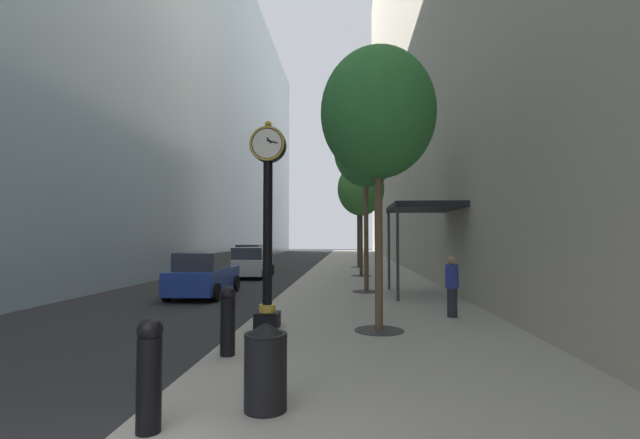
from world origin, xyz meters
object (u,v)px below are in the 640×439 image
pedestrian_walking (452,285)px  street_tree_mid_near (366,151)px  street_tree_mid_far (361,189)px  street_tree_near (378,114)px  car_silver_near (251,263)px  bollard_second (228,319)px  car_grey_far (252,257)px  street_clock (268,213)px  street_tree_far (358,200)px  bollard_nearest (149,372)px  car_blue_mid (204,275)px  trash_bin (266,365)px

pedestrian_walking → street_tree_mid_near: bearing=111.3°
street_tree_mid_far → street_tree_near: bearing=-90.0°
street_tree_mid_far → car_silver_near: size_ratio=1.47×
bollard_second → street_tree_near: (2.82, 2.23, 4.27)m
bollard_second → car_grey_far: bearing=101.7°
street_clock → street_tree_far: street_tree_far is taller
street_tree_far → car_grey_far: 8.60m
street_clock → car_silver_near: 14.64m
bollard_nearest → pedestrian_walking: size_ratio=0.76×
street_clock → bollard_second: (-0.25, -2.42, -2.03)m
street_tree_mid_far → car_blue_mid: size_ratio=1.43×
street_tree_mid_near → street_tree_mid_far: bearing=90.0°
street_clock → car_grey_far: (-4.98, 20.35, -1.97)m
street_tree_near → street_tree_mid_near: (-0.00, 7.04, 0.57)m
car_blue_mid → car_silver_near: bearing=89.8°
street_tree_far → trash_bin: size_ratio=5.65×
street_tree_near → car_blue_mid: street_tree_near is taller
street_clock → car_grey_far: 21.05m
street_tree_mid_far → trash_bin: street_tree_mid_far is taller
street_tree_near → trash_bin: 6.56m
car_silver_near → car_blue_mid: 7.82m
street_tree_far → pedestrian_walking: (2.03, -19.29, -3.93)m
street_tree_mid_near → street_tree_near: bearing=-90.0°
bollard_nearest → trash_bin: bearing=30.6°
trash_bin → street_tree_mid_near: bearing=81.8°
street_tree_far → trash_bin: bearing=-93.7°
car_silver_near → pedestrian_walking: bearing=-56.6°
bollard_nearest → bollard_second: 3.04m
bollard_second → street_tree_far: 23.86m
bollard_nearest → bollard_second: (0.00, 3.04, 0.00)m
bollard_second → car_grey_far: (-4.73, 22.77, 0.06)m
street_tree_far → car_blue_mid: 16.45m
street_tree_mid_near → car_silver_near: bearing=130.5°
trash_bin → car_grey_far: bearing=103.1°
street_tree_near → street_tree_mid_near: 7.06m
street_tree_mid_far → car_silver_near: 7.38m
street_tree_mid_near → car_grey_far: (-7.54, 13.51, -4.78)m
bollard_second → street_tree_mid_near: size_ratio=0.18×
street_tree_near → street_tree_far: bearing=90.0°
street_clock → car_grey_far: street_clock is taller
bollard_nearest → car_grey_far: 26.24m
bollard_nearest → pedestrian_walking: (4.85, 7.09, 0.21)m
pedestrian_walking → street_clock: bearing=-160.5°
bollard_second → car_silver_near: bearing=101.4°
bollard_second → car_silver_near: (-3.33, 16.47, 0.04)m
street_tree_far → street_tree_mid_far: bearing=-90.0°
street_tree_near → street_tree_far: street_tree_near is taller
car_blue_mid → street_tree_mid_near: bearing=5.6°
street_tree_mid_near → car_grey_far: 16.19m
street_tree_near → car_blue_mid: size_ratio=1.47×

